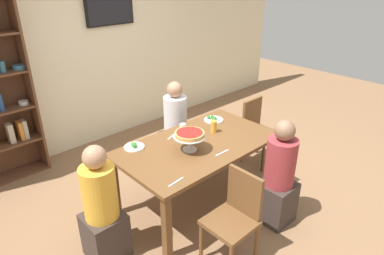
% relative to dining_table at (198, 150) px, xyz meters
% --- Properties ---
extents(ground_plane, '(12.00, 12.00, 0.00)m').
position_rel_dining_table_xyz_m(ground_plane, '(0.00, 0.00, -0.66)').
color(ground_plane, '#846042').
extents(rear_partition, '(8.00, 0.12, 2.80)m').
position_rel_dining_table_xyz_m(rear_partition, '(0.00, 2.20, 0.74)').
color(rear_partition, beige).
rests_on(rear_partition, ground_plane).
extents(dining_table, '(1.73, 0.98, 0.74)m').
position_rel_dining_table_xyz_m(dining_table, '(0.00, 0.00, 0.00)').
color(dining_table, brown).
rests_on(dining_table, ground_plane).
extents(television, '(0.73, 0.05, 0.40)m').
position_rel_dining_table_xyz_m(television, '(0.32, 2.11, 1.23)').
color(television, black).
extents(diner_head_west, '(0.34, 0.34, 1.15)m').
position_rel_dining_table_xyz_m(diner_head_west, '(-1.18, -0.01, -0.17)').
color(diner_head_west, '#382D28').
rests_on(diner_head_west, ground_plane).
extents(diner_far_right, '(0.34, 0.34, 1.15)m').
position_rel_dining_table_xyz_m(diner_far_right, '(0.37, 0.81, -0.17)').
color(diner_far_right, '#382D28').
rests_on(diner_far_right, ground_plane).
extents(diner_near_right, '(0.34, 0.34, 1.15)m').
position_rel_dining_table_xyz_m(diner_near_right, '(0.36, -0.79, -0.17)').
color(diner_near_right, '#382D28').
rests_on(diner_near_right, ground_plane).
extents(chair_head_east, '(0.40, 0.40, 0.87)m').
position_rel_dining_table_xyz_m(chair_head_east, '(1.20, 0.10, -0.17)').
color(chair_head_east, brown).
rests_on(chair_head_east, ground_plane).
extents(chair_near_left, '(0.40, 0.40, 0.87)m').
position_rel_dining_table_xyz_m(chair_near_left, '(-0.35, -0.82, -0.17)').
color(chair_near_left, brown).
rests_on(chair_near_left, ground_plane).
extents(deep_dish_pizza_stand, '(0.33, 0.33, 0.20)m').
position_rel_dining_table_xyz_m(deep_dish_pizza_stand, '(-0.17, -0.04, 0.25)').
color(deep_dish_pizza_stand, silver).
rests_on(deep_dish_pizza_stand, dining_table).
extents(salad_plate_near_diner, '(0.21, 0.21, 0.06)m').
position_rel_dining_table_xyz_m(salad_plate_near_diner, '(-0.56, 0.38, 0.10)').
color(salad_plate_near_diner, white).
rests_on(salad_plate_near_diner, dining_table).
extents(salad_plate_far_diner, '(0.23, 0.23, 0.07)m').
position_rel_dining_table_xyz_m(salad_plate_far_diner, '(0.54, 0.29, 0.10)').
color(salad_plate_far_diner, white).
rests_on(salad_plate_far_diner, dining_table).
extents(beer_glass_amber_tall, '(0.07, 0.07, 0.14)m').
position_rel_dining_table_xyz_m(beer_glass_amber_tall, '(0.31, 0.07, 0.15)').
color(beer_glass_amber_tall, gold).
rests_on(beer_glass_amber_tall, dining_table).
extents(water_glass_clear_near, '(0.07, 0.07, 0.11)m').
position_rel_dining_table_xyz_m(water_glass_clear_near, '(0.05, 0.30, 0.14)').
color(water_glass_clear_near, white).
rests_on(water_glass_clear_near, dining_table).
extents(cutlery_fork_near, '(0.18, 0.02, 0.00)m').
position_rel_dining_table_xyz_m(cutlery_fork_near, '(0.03, -0.31, 0.08)').
color(cutlery_fork_near, silver).
rests_on(cutlery_fork_near, dining_table).
extents(cutlery_knife_near, '(0.18, 0.07, 0.00)m').
position_rel_dining_table_xyz_m(cutlery_knife_near, '(-0.10, 0.32, 0.08)').
color(cutlery_knife_near, silver).
rests_on(cutlery_knife_near, dining_table).
extents(cutlery_fork_far, '(0.18, 0.03, 0.00)m').
position_rel_dining_table_xyz_m(cutlery_fork_far, '(-0.64, -0.38, 0.08)').
color(cutlery_fork_far, silver).
rests_on(cutlery_fork_far, dining_table).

